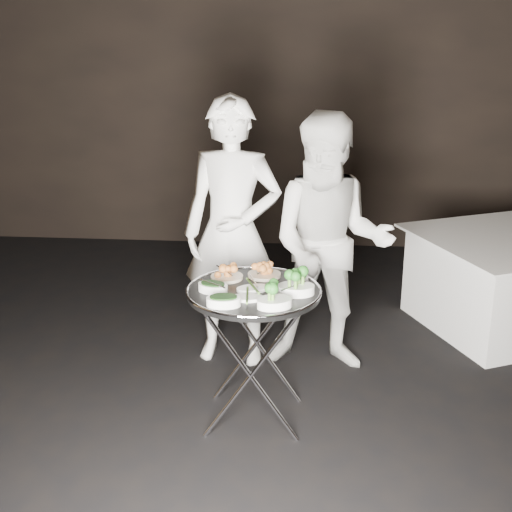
# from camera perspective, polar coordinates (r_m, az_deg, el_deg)

# --- Properties ---
(floor) EXTENTS (6.00, 7.00, 0.05)m
(floor) POSITION_cam_1_polar(r_m,az_deg,el_deg) (4.14, -1.79, -14.36)
(floor) COLOR black
(floor) RESTS_ON ground
(wall_back) EXTENTS (6.00, 0.05, 3.00)m
(wall_back) POSITION_cam_1_polar(r_m,az_deg,el_deg) (7.01, 1.41, 12.84)
(wall_back) COLOR black
(wall_back) RESTS_ON floor
(tray_stand) EXTENTS (0.54, 0.45, 0.79)m
(tray_stand) POSITION_cam_1_polar(r_m,az_deg,el_deg) (4.05, -0.18, -7.51)
(tray_stand) COLOR silver
(tray_stand) RESTS_ON floor
(serving_tray) EXTENTS (0.75, 0.75, 0.04)m
(serving_tray) POSITION_cam_1_polar(r_m,az_deg,el_deg) (3.91, -0.18, -2.88)
(serving_tray) COLOR black
(serving_tray) RESTS_ON tray_stand
(potato_plate_a) EXTENTS (0.19, 0.19, 0.07)m
(potato_plate_a) POSITION_cam_1_polar(r_m,az_deg,el_deg) (4.06, -2.35, -1.41)
(potato_plate_a) COLOR beige
(potato_plate_a) RESTS_ON serving_tray
(potato_plate_b) EXTENTS (0.19, 0.19, 0.07)m
(potato_plate_b) POSITION_cam_1_polar(r_m,az_deg,el_deg) (4.10, 0.67, -1.23)
(potato_plate_b) COLOR beige
(potato_plate_b) RESTS_ON serving_tray
(greens_bowl) EXTENTS (0.11, 0.11, 0.07)m
(greens_bowl) POSITION_cam_1_polar(r_m,az_deg,el_deg) (3.99, 3.41, -1.80)
(greens_bowl) COLOR white
(greens_bowl) RESTS_ON serving_tray
(asparagus_plate_a) EXTENTS (0.21, 0.16, 0.04)m
(asparagus_plate_a) POSITION_cam_1_polar(r_m,az_deg,el_deg) (3.89, -0.26, -2.53)
(asparagus_plate_a) COLOR white
(asparagus_plate_a) RESTS_ON serving_tray
(asparagus_plate_b) EXTENTS (0.18, 0.11, 0.04)m
(asparagus_plate_b) POSITION_cam_1_polar(r_m,az_deg,el_deg) (3.77, -0.71, -3.28)
(asparagus_plate_b) COLOR white
(asparagus_plate_b) RESTS_ON serving_tray
(spinach_bowl_a) EXTENTS (0.19, 0.16, 0.07)m
(spinach_bowl_a) POSITION_cam_1_polar(r_m,az_deg,el_deg) (3.88, -3.47, -2.43)
(spinach_bowl_a) COLOR white
(spinach_bowl_a) RESTS_ON serving_tray
(spinach_bowl_b) EXTENTS (0.19, 0.14, 0.07)m
(spinach_bowl_b) POSITION_cam_1_polar(r_m,az_deg,el_deg) (3.69, -2.62, -3.52)
(spinach_bowl_b) COLOR white
(spinach_bowl_b) RESTS_ON serving_tray
(broccoli_bowl_a) EXTENTS (0.21, 0.16, 0.08)m
(broccoli_bowl_a) POSITION_cam_1_polar(r_m,az_deg,el_deg) (3.84, 3.22, -2.51)
(broccoli_bowl_a) COLOR white
(broccoli_bowl_a) RESTS_ON serving_tray
(broccoli_bowl_b) EXTENTS (0.22, 0.19, 0.08)m
(broccoli_bowl_b) POSITION_cam_1_polar(r_m,az_deg,el_deg) (3.67, 1.49, -3.60)
(broccoli_bowl_b) COLOR white
(broccoli_bowl_b) RESTS_ON serving_tray
(serving_utensils) EXTENTS (0.58, 0.43, 0.01)m
(serving_utensils) POSITION_cam_1_polar(r_m,az_deg,el_deg) (3.95, 0.14, -1.70)
(serving_utensils) COLOR silver
(serving_utensils) RESTS_ON serving_tray
(waiter_left) EXTENTS (0.69, 0.49, 1.77)m
(waiter_left) POSITION_cam_1_polar(r_m,az_deg,el_deg) (4.63, -1.90, 1.83)
(waiter_left) COLOR white
(waiter_left) RESTS_ON floor
(waiter_right) EXTENTS (0.85, 0.68, 1.68)m
(waiter_right) POSITION_cam_1_polar(r_m,az_deg,el_deg) (4.55, 5.93, 0.88)
(waiter_right) COLOR white
(waiter_right) RESTS_ON floor
(dining_table) EXTENTS (1.22, 1.22, 0.70)m
(dining_table) POSITION_cam_1_polar(r_m,az_deg,el_deg) (5.59, 19.36, -2.01)
(dining_table) COLOR white
(dining_table) RESTS_ON floor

